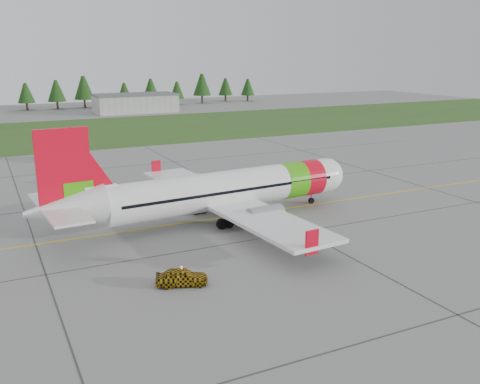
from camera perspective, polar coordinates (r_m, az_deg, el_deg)
ground at (r=50.74m, az=-2.89°, el=-5.84°), size 320.00×320.00×0.00m
aircraft at (r=57.94m, az=-2.07°, el=0.13°), size 36.96×34.15×11.19m
follow_me_car at (r=42.16m, az=-6.27°, el=-7.30°), size 1.87×2.02×4.11m
service_van at (r=96.47m, az=-20.43°, el=4.60°), size 1.92×1.85×4.85m
grass_strip at (r=128.34m, az=-17.60°, el=6.04°), size 320.00×50.00×0.03m
taxi_guideline at (r=57.77m, az=-6.03°, el=-3.31°), size 120.00×0.25×0.02m
hangar_east at (r=168.20m, az=-11.10°, el=9.24°), size 24.00×12.00×5.20m
treeline at (r=183.14m, az=-20.50°, el=9.77°), size 160.00×8.00×10.00m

